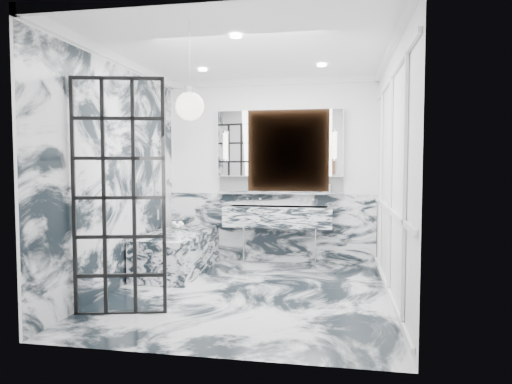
% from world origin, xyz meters
% --- Properties ---
extents(floor, '(3.60, 3.60, 0.00)m').
position_xyz_m(floor, '(0.00, 0.00, 0.00)').
color(floor, silver).
rests_on(floor, ground).
extents(ceiling, '(3.60, 3.60, 0.00)m').
position_xyz_m(ceiling, '(0.00, 0.00, 2.80)').
color(ceiling, white).
rests_on(ceiling, wall_back).
extents(wall_back, '(3.60, 0.00, 3.60)m').
position_xyz_m(wall_back, '(0.00, 1.80, 1.40)').
color(wall_back, white).
rests_on(wall_back, floor).
extents(wall_front, '(3.60, 0.00, 3.60)m').
position_xyz_m(wall_front, '(0.00, -1.80, 1.40)').
color(wall_front, white).
rests_on(wall_front, floor).
extents(wall_left, '(0.00, 3.60, 3.60)m').
position_xyz_m(wall_left, '(-1.60, 0.00, 1.40)').
color(wall_left, white).
rests_on(wall_left, floor).
extents(wall_right, '(0.00, 3.60, 3.60)m').
position_xyz_m(wall_right, '(1.60, 0.00, 1.40)').
color(wall_right, white).
rests_on(wall_right, floor).
extents(marble_clad_back, '(3.18, 0.05, 1.05)m').
position_xyz_m(marble_clad_back, '(0.00, 1.78, 0.53)').
color(marble_clad_back, silver).
rests_on(marble_clad_back, floor).
extents(marble_clad_left, '(0.02, 3.56, 2.68)m').
position_xyz_m(marble_clad_left, '(-1.59, 0.00, 1.34)').
color(marble_clad_left, silver).
rests_on(marble_clad_left, floor).
extents(panel_molding, '(0.03, 3.40, 2.30)m').
position_xyz_m(panel_molding, '(1.58, 0.00, 1.30)').
color(panel_molding, white).
rests_on(panel_molding, floor).
extents(soap_bottle_a, '(0.11, 0.11, 0.22)m').
position_xyz_m(soap_bottle_a, '(0.83, 1.71, 1.20)').
color(soap_bottle_a, '#8C5919').
rests_on(soap_bottle_a, ledge).
extents(soap_bottle_b, '(0.09, 0.10, 0.18)m').
position_xyz_m(soap_bottle_b, '(0.88, 1.71, 1.18)').
color(soap_bottle_b, '#4C4C51').
rests_on(soap_bottle_b, ledge).
extents(soap_bottle_c, '(0.13, 0.13, 0.14)m').
position_xyz_m(soap_bottle_c, '(0.73, 1.71, 1.16)').
color(soap_bottle_c, silver).
rests_on(soap_bottle_c, ledge).
extents(face_pot, '(0.14, 0.14, 0.14)m').
position_xyz_m(face_pot, '(-0.10, 1.71, 1.17)').
color(face_pot, white).
rests_on(face_pot, ledge).
extents(amber_bottle, '(0.04, 0.04, 0.10)m').
position_xyz_m(amber_bottle, '(0.26, 1.71, 1.14)').
color(amber_bottle, '#8C5919').
rests_on(amber_bottle, ledge).
extents(flower_vase, '(0.08, 0.08, 0.12)m').
position_xyz_m(flower_vase, '(-0.94, 0.26, 0.61)').
color(flower_vase, silver).
rests_on(flower_vase, bathtub).
extents(crittall_door, '(0.86, 0.24, 2.34)m').
position_xyz_m(crittall_door, '(-1.11, -0.95, 1.17)').
color(crittall_door, black).
rests_on(crittall_door, floor).
extents(artwork, '(0.50, 0.05, 0.50)m').
position_xyz_m(artwork, '(0.66, -1.76, 1.60)').
color(artwork, '#B46612').
rests_on(artwork, wall_front).
extents(pendant_light, '(0.25, 0.25, 0.25)m').
position_xyz_m(pendant_light, '(-0.26, -1.29, 2.00)').
color(pendant_light, white).
rests_on(pendant_light, ceiling).
extents(trough_sink, '(1.60, 0.45, 0.30)m').
position_xyz_m(trough_sink, '(0.15, 1.55, 0.73)').
color(trough_sink, silver).
rests_on(trough_sink, wall_back).
extents(ledge, '(1.90, 0.14, 0.04)m').
position_xyz_m(ledge, '(0.15, 1.72, 1.07)').
color(ledge, silver).
rests_on(ledge, wall_back).
extents(subway_tile, '(1.90, 0.03, 0.23)m').
position_xyz_m(subway_tile, '(0.15, 1.78, 1.21)').
color(subway_tile, white).
rests_on(subway_tile, wall_back).
extents(mirror_cabinet, '(1.90, 0.16, 1.00)m').
position_xyz_m(mirror_cabinet, '(0.15, 1.73, 1.82)').
color(mirror_cabinet, white).
rests_on(mirror_cabinet, wall_back).
extents(sconce_left, '(0.07, 0.07, 0.40)m').
position_xyz_m(sconce_left, '(-0.67, 1.63, 1.78)').
color(sconce_left, white).
rests_on(sconce_left, mirror_cabinet).
extents(sconce_right, '(0.07, 0.07, 0.40)m').
position_xyz_m(sconce_right, '(0.97, 1.63, 1.78)').
color(sconce_right, white).
rests_on(sconce_right, mirror_cabinet).
extents(bathtub, '(0.75, 1.65, 0.55)m').
position_xyz_m(bathtub, '(-1.18, 0.90, 0.28)').
color(bathtub, silver).
rests_on(bathtub, floor).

